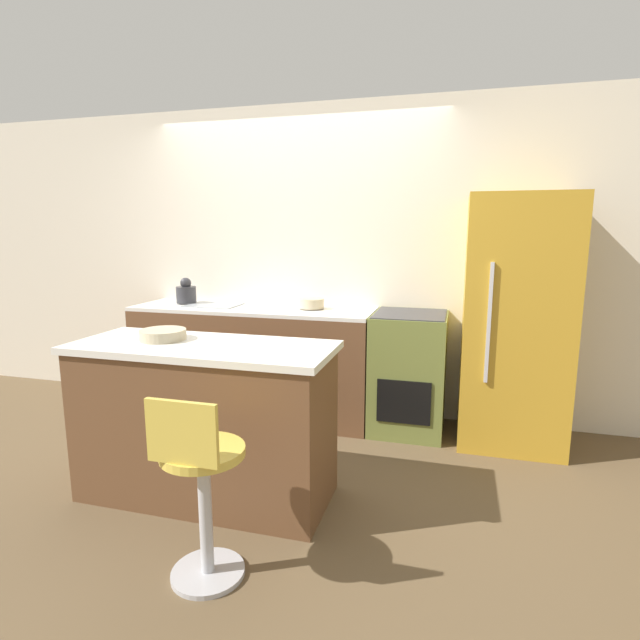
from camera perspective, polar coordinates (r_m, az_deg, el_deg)
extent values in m
plane|color=brown|center=(4.08, -5.19, -12.44)|extent=(14.00, 14.00, 0.00)
cube|color=silver|center=(4.38, -2.46, 6.71)|extent=(8.00, 0.06, 2.60)
cube|color=brown|center=(4.32, -7.61, -4.85)|extent=(2.05, 0.60, 0.90)
cube|color=white|center=(4.23, -7.76, 1.25)|extent=(2.05, 0.60, 0.03)
cube|color=#9EA3A8|center=(4.38, -12.08, 1.68)|extent=(0.44, 0.33, 0.01)
cube|color=brown|center=(3.07, -12.95, -11.54)|extent=(1.46, 0.59, 0.89)
cube|color=white|center=(2.93, -13.32, -3.06)|extent=(1.52, 0.62, 0.04)
cube|color=olive|center=(4.00, 10.06, -5.94)|extent=(0.56, 0.60, 0.93)
cube|color=black|center=(3.76, 9.53, -9.25)|extent=(0.39, 0.01, 0.33)
cube|color=#333338|center=(3.90, 10.27, 0.70)|extent=(0.53, 0.57, 0.01)
cube|color=gold|center=(3.88, 21.41, -0.27)|extent=(0.73, 0.65, 1.82)
cube|color=silver|center=(3.53, 18.74, -0.36)|extent=(0.02, 0.02, 0.82)
cylinder|color=#B7B7BC|center=(2.64, -12.67, -26.31)|extent=(0.34, 0.34, 0.02)
cylinder|color=#B7B7BC|center=(2.48, -12.94, -21.08)|extent=(0.06, 0.06, 0.59)
cylinder|color=gold|center=(2.33, -13.26, -14.49)|extent=(0.38, 0.38, 0.04)
cube|color=gold|center=(2.15, -15.52, -12.34)|extent=(0.32, 0.02, 0.27)
cylinder|color=#333338|center=(4.55, -15.04, 2.83)|extent=(0.17, 0.17, 0.14)
sphere|color=#333338|center=(4.54, -15.10, 4.10)|extent=(0.10, 0.10, 0.10)
cylinder|color=#C1B28E|center=(4.09, -1.01, 1.93)|extent=(0.21, 0.21, 0.08)
cylinder|color=#C1B28E|center=(3.10, -17.52, -1.60)|extent=(0.27, 0.27, 0.06)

